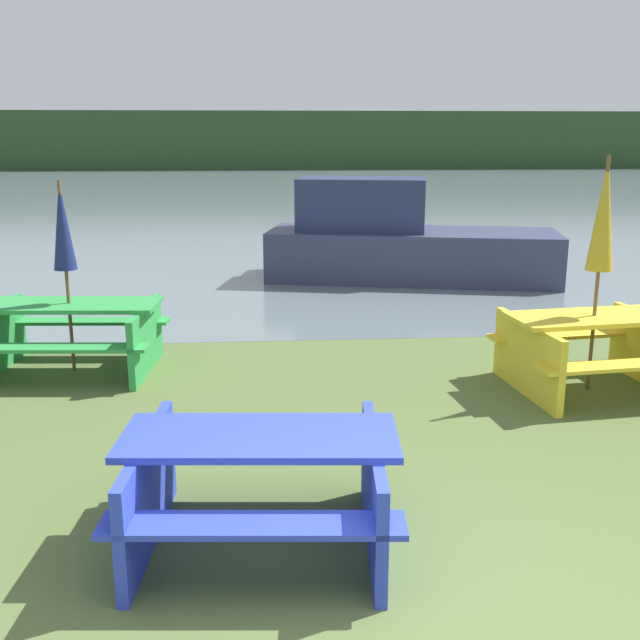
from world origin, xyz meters
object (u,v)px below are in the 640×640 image
at_px(picnic_table_blue, 260,478).
at_px(picnic_table_yellow, 591,346).
at_px(umbrella_navy, 63,228).
at_px(umbrella_gold, 603,216).
at_px(picnic_table_green, 71,330).
at_px(boat, 400,243).

height_order(picnic_table_blue, picnic_table_yellow, picnic_table_yellow).
bearing_deg(umbrella_navy, umbrella_gold, -10.85).
distance_m(picnic_table_yellow, umbrella_gold, 1.28).
xyz_separation_m(picnic_table_yellow, picnic_table_green, (-5.31, 1.02, 0.00)).
bearing_deg(boat, picnic_table_yellow, -69.66).
distance_m(picnic_table_blue, umbrella_gold, 4.43).
height_order(picnic_table_blue, umbrella_navy, umbrella_navy).
bearing_deg(boat, umbrella_gold, -69.66).
bearing_deg(umbrella_navy, boat, 47.87).
bearing_deg(umbrella_gold, boat, 98.05).
distance_m(picnic_table_blue, boat, 8.97).
distance_m(picnic_table_green, boat, 6.66).
bearing_deg(umbrella_navy, picnic_table_blue, -61.23).
bearing_deg(boat, picnic_table_green, -119.84).
bearing_deg(picnic_table_blue, picnic_table_green, 118.77).
distance_m(picnic_table_green, umbrella_gold, 5.56).
distance_m(picnic_table_blue, umbrella_navy, 4.35).
bearing_deg(picnic_table_green, umbrella_navy, 0.00).
xyz_separation_m(picnic_table_yellow, umbrella_gold, (0.00, 0.00, 1.28)).
height_order(picnic_table_yellow, boat, boat).
bearing_deg(picnic_table_blue, boat, 74.19).
xyz_separation_m(picnic_table_green, boat, (4.47, 4.94, 0.19)).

